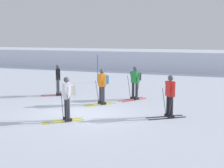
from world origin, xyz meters
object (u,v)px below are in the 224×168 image
at_px(skier_orange, 102,85).
at_px(trail_marker_pole, 98,69).
at_px(skier_green, 135,81).
at_px(skier_red, 170,95).
at_px(skier_black, 58,79).
at_px(skier_white, 67,96).

distance_m(skier_orange, trail_marker_pole, 6.99).
bearing_deg(skier_green, skier_red, -52.91).
height_order(skier_orange, skier_red, same).
bearing_deg(skier_red, skier_black, 158.66).
distance_m(skier_green, skier_black, 4.34).
bearing_deg(skier_black, skier_white, -56.04).
height_order(skier_green, skier_white, same).
relative_size(skier_green, skier_red, 1.00).
distance_m(skier_red, skier_black, 7.03).
distance_m(skier_green, skier_red, 3.69).
distance_m(skier_orange, skier_black, 3.38).
bearing_deg(skier_white, skier_orange, 86.35).
bearing_deg(skier_orange, skier_white, -93.65).
height_order(skier_orange, skier_black, same).
bearing_deg(skier_white, skier_black, 123.96).
xyz_separation_m(skier_green, skier_black, (-4.32, -0.39, -0.04)).
height_order(skier_white, skier_orange, same).
relative_size(skier_green, skier_orange, 1.00).
xyz_separation_m(skier_orange, skier_red, (3.41, -1.31, -0.04)).
bearing_deg(skier_orange, skier_red, -20.99).
bearing_deg(skier_orange, trail_marker_pole, 114.38).
xyz_separation_m(skier_orange, skier_black, (-3.14, 1.25, -0.04)).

